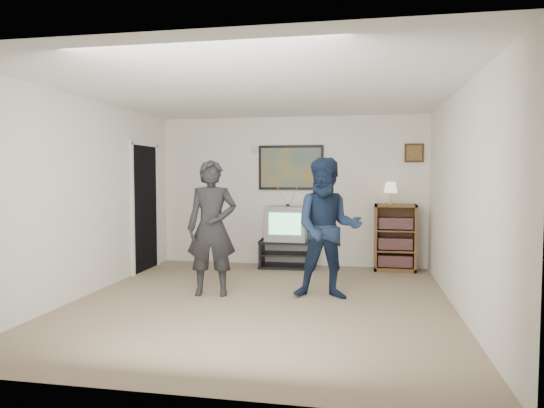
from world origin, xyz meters
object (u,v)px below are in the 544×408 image
(person_short, at_px, (328,228))
(bookshelf, at_px, (395,238))
(media_stand, at_px, (287,254))
(person_tall, at_px, (212,228))
(crt_television, at_px, (288,223))

(person_short, bearing_deg, bookshelf, 61.27)
(media_stand, height_order, person_tall, person_tall)
(crt_television, xyz_separation_m, person_tall, (-0.67, -1.97, 0.13))
(media_stand, height_order, crt_television, crt_television)
(media_stand, bearing_deg, bookshelf, -1.69)
(media_stand, distance_m, crt_television, 0.51)
(person_tall, xyz_separation_m, person_short, (1.46, 0.10, 0.01))
(crt_television, xyz_separation_m, bookshelf, (1.73, 0.05, -0.20))
(crt_television, xyz_separation_m, person_short, (0.79, -1.87, 0.14))
(media_stand, relative_size, person_short, 0.53)
(media_stand, relative_size, bookshelf, 0.88)
(person_tall, relative_size, person_short, 0.99)
(bookshelf, xyz_separation_m, person_short, (-0.94, -1.92, 0.34))
(crt_television, distance_m, person_tall, 2.08)
(crt_television, distance_m, person_short, 2.03)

